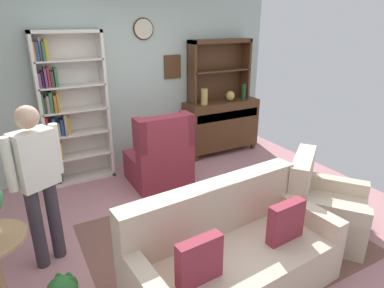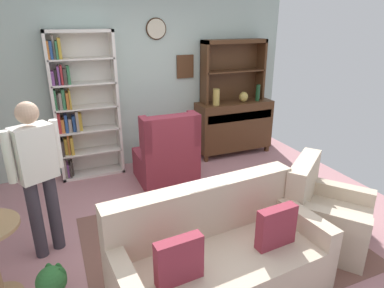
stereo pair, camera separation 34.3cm
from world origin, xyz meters
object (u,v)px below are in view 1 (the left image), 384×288
at_px(sideboard, 221,124).
at_px(armchair_floral, 322,210).
at_px(sideboard_hutch, 219,62).
at_px(coffee_table, 187,214).
at_px(vase_tall, 204,97).
at_px(book_stack, 196,208).
at_px(bookshelf, 69,110).
at_px(wingback_chair, 160,159).
at_px(person_reading, 38,177).
at_px(vase_round, 230,96).
at_px(couch_floral, 231,257).
at_px(bottle_wine, 244,92).

distance_m(sideboard, armchair_floral, 2.61).
height_order(sideboard_hutch, coffee_table, sideboard_hutch).
xyz_separation_m(vase_tall, book_stack, (-1.28, -2.02, -0.61)).
distance_m(bookshelf, armchair_floral, 3.47).
bearing_deg(wingback_chair, person_reading, -148.37).
distance_m(sideboard_hutch, vase_tall, 0.67).
relative_size(sideboard, coffee_table, 1.62).
relative_size(vase_round, couch_floral, 0.09).
distance_m(sideboard, coffee_table, 2.69).
bearing_deg(bottle_wine, wingback_chair, -163.12).
height_order(sideboard_hutch, person_reading, sideboard_hutch).
xyz_separation_m(bookshelf, couch_floral, (0.77, -2.84, -0.74)).
xyz_separation_m(bookshelf, vase_tall, (2.07, -0.17, 0.00)).
distance_m(sideboard, sideboard_hutch, 1.06).
distance_m(bookshelf, person_reading, 1.81).
distance_m(vase_round, coffee_table, 2.80).
bearing_deg(wingback_chair, armchair_floral, -61.11).
relative_size(vase_round, armchair_floral, 0.16).
height_order(sideboard, wingback_chair, wingback_chair).
distance_m(sideboard_hutch, bottle_wine, 0.67).
bearing_deg(wingback_chair, vase_tall, 28.30).
distance_m(vase_tall, coffee_table, 2.48).
bearing_deg(bookshelf, vase_round, -3.36).
distance_m(couch_floral, person_reading, 1.85).
xyz_separation_m(sideboard, vase_round, (0.13, -0.07, 0.50)).
xyz_separation_m(sideboard_hutch, armchair_floral, (-0.37, -2.68, -1.27)).
xyz_separation_m(bottle_wine, person_reading, (-3.43, -1.54, -0.15)).
distance_m(bookshelf, wingback_chair, 1.42).
relative_size(sideboard_hutch, vase_tall, 4.22).
bearing_deg(bookshelf, couch_floral, -74.89).
relative_size(sideboard_hutch, book_stack, 6.20).
bearing_deg(sideboard_hutch, sideboard, -90.00).
bearing_deg(armchair_floral, vase_round, 78.75).
xyz_separation_m(sideboard, couch_floral, (-1.70, -2.75, -0.20)).
height_order(bookshelf, sideboard_hutch, bookshelf).
bearing_deg(bottle_wine, vase_round, 175.05).
distance_m(sideboard_hutch, vase_round, 0.60).
height_order(armchair_floral, wingback_chair, wingback_chair).
xyz_separation_m(couch_floral, wingback_chair, (0.26, 2.11, 0.07)).
relative_size(vase_tall, vase_round, 1.53).
relative_size(coffee_table, book_stack, 4.51).
relative_size(sideboard_hutch, couch_floral, 0.59).
xyz_separation_m(sideboard_hutch, vase_round, (0.13, -0.18, -0.55)).
bearing_deg(vase_round, person_reading, -153.73).
relative_size(sideboard, vase_tall, 4.99).
relative_size(bookshelf, coffee_table, 2.62).
distance_m(bookshelf, vase_tall, 2.08).
relative_size(vase_tall, book_stack, 1.47).
bearing_deg(couch_floral, coffee_table, 93.81).
distance_m(bottle_wine, book_stack, 2.94).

